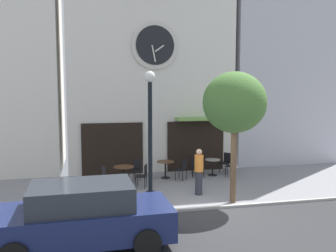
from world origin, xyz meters
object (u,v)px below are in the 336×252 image
object	(u,v)px
cafe_chair_curbside	(197,165)
cafe_chair_by_entrance	(136,168)
cafe_chair_facing_street	(194,162)
cafe_chair_left_end	(107,176)
cafe_table_center_left	(124,171)
cafe_chair_outer	(143,174)
cafe_chair_under_awning	(183,168)
cafe_table_center_right	(165,166)
parked_car_navy	(82,216)
pedestrian_orange	(199,171)
street_tree	(235,103)
street_lamp	(150,137)
cafe_chair_corner	(226,161)
cafe_table_center	(213,164)
cafe_chair_mid_row	(232,164)

from	to	relation	value
cafe_chair_curbside	cafe_chair_by_entrance	bearing A→B (deg)	179.36
cafe_chair_curbside	cafe_chair_facing_street	xyz separation A→B (m)	(0.10, 0.66, 0.00)
cafe_chair_left_end	cafe_chair_by_entrance	distance (m)	1.63
cafe_table_center_left	cafe_chair_curbside	size ratio (longest dim) A/B	0.89
cafe_chair_outer	cafe_chair_under_awning	world-z (taller)	same
cafe_table_center_right	parked_car_navy	size ratio (longest dim) A/B	0.17
cafe_table_center_right	pedestrian_orange	size ratio (longest dim) A/B	0.45
cafe_table_center_right	cafe_chair_under_awning	xyz separation A→B (m)	(0.63, -0.50, 0.00)
street_tree	cafe_table_center_left	distance (m)	5.24
cafe_chair_by_entrance	cafe_chair_under_awning	world-z (taller)	same
cafe_table_center_left	cafe_chair_left_end	xyz separation A→B (m)	(-0.68, -0.42, -0.04)
cafe_chair_outer	cafe_chair_under_awning	bearing A→B (deg)	23.75
street_tree	cafe_chair_by_entrance	bearing A→B (deg)	128.57
cafe_table_center_left	cafe_chair_under_awning	size ratio (longest dim) A/B	0.89
cafe_table_center_left	cafe_chair_under_awning	xyz separation A→B (m)	(2.48, 0.32, -0.04)
cafe_table_center_left	cafe_chair_facing_street	size ratio (longest dim) A/B	0.89
cafe_table_center_left	street_lamp	bearing A→B (deg)	-73.64
cafe_chair_under_awning	parked_car_navy	world-z (taller)	parked_car_navy
cafe_chair_corner	cafe_chair_outer	bearing A→B (deg)	-157.71
parked_car_navy	cafe_table_center	bearing A→B (deg)	48.24
pedestrian_orange	cafe_chair_outer	bearing A→B (deg)	143.45
cafe_table_center	cafe_chair_under_awning	world-z (taller)	cafe_chair_under_awning
street_tree	cafe_chair_curbside	xyz separation A→B (m)	(-0.21, 3.50, -2.81)
cafe_table_center_left	cafe_table_center_right	size ratio (longest dim) A/B	1.07
cafe_chair_by_entrance	cafe_chair_corner	xyz separation A→B (m)	(4.20, 0.57, 0.00)
street_tree	cafe_chair_corner	xyz separation A→B (m)	(1.38, 4.10, -2.81)
cafe_table_center_right	cafe_chair_corner	bearing A→B (deg)	7.53
cafe_chair_by_entrance	street_lamp	bearing A→B (deg)	-87.91
cafe_chair_curbside	parked_car_navy	world-z (taller)	parked_car_navy
cafe_chair_facing_street	street_tree	bearing A→B (deg)	-88.52
cafe_chair_left_end	cafe_chair_corner	xyz separation A→B (m)	(5.44, 1.63, 0.00)
street_lamp	cafe_chair_corner	distance (m)	5.64
cafe_chair_by_entrance	pedestrian_orange	distance (m)	3.14
cafe_chair_under_awning	cafe_chair_mid_row	world-z (taller)	same
cafe_chair_left_end	cafe_chair_outer	world-z (taller)	same
cafe_table_center_right	cafe_chair_curbside	distance (m)	1.34
cafe_chair_left_end	parked_car_navy	distance (m)	4.98
street_tree	cafe_chair_corner	world-z (taller)	street_tree
cafe_chair_outer	cafe_chair_corner	xyz separation A→B (m)	(4.06, 1.66, 0.00)
cafe_table_center_left	cafe_chair_under_awning	world-z (taller)	cafe_chair_under_awning
cafe_chair_facing_street	cafe_chair_under_awning	world-z (taller)	same
cafe_chair_curbside	cafe_chair_by_entrance	size ratio (longest dim) A/B	1.00
cafe_table_center_right	cafe_chair_curbside	size ratio (longest dim) A/B	0.83
cafe_table_center_left	cafe_chair_corner	bearing A→B (deg)	14.20
cafe_table_center_left	cafe_chair_facing_street	world-z (taller)	cafe_chair_facing_street
cafe_chair_left_end	cafe_chair_mid_row	size ratio (longest dim) A/B	1.00
cafe_table_center	cafe_chair_mid_row	distance (m)	0.86
cafe_chair_curbside	cafe_chair_outer	bearing A→B (deg)	-156.68
street_lamp	cafe_chair_corner	world-z (taller)	street_lamp
cafe_chair_by_entrance	pedestrian_orange	world-z (taller)	pedestrian_orange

